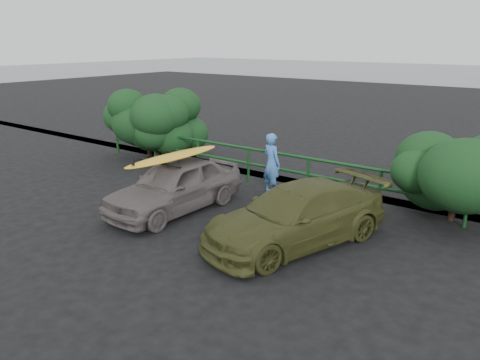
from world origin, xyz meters
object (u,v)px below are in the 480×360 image
object	(u,v)px
olive_vehicle	(296,216)
sedan	(175,185)
man	(272,164)
surfboard	(174,156)
guardrail	(277,170)

from	to	relation	value
olive_vehicle	sedan	bearing A→B (deg)	-160.41
man	surfboard	size ratio (longest dim) A/B	0.57
sedan	olive_vehicle	bearing A→B (deg)	2.70
guardrail	surfboard	size ratio (longest dim) A/B	4.76
olive_vehicle	man	distance (m)	3.35
guardrail	sedan	xyz separation A→B (m)	(-0.99, -3.10, 0.12)
sedan	surfboard	bearing A→B (deg)	0.00
sedan	surfboard	size ratio (longest dim) A/B	1.28
man	guardrail	bearing A→B (deg)	-55.67
guardrail	surfboard	bearing A→B (deg)	-107.66
sedan	guardrail	bearing A→B (deg)	73.69
sedan	olive_vehicle	size ratio (longest dim) A/B	0.90
man	surfboard	xyz separation A→B (m)	(-1.14, -2.57, 0.54)
sedan	surfboard	xyz separation A→B (m)	(0.00, 0.00, 0.73)
man	olive_vehicle	bearing A→B (deg)	150.01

